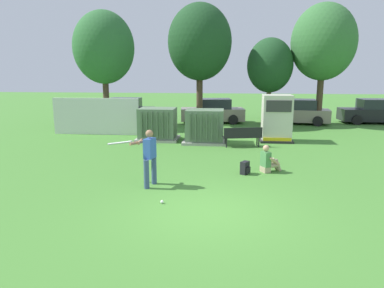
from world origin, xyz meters
TOP-DOWN VIEW (x-y plane):
  - ground_plane at (0.00, 0.00)m, footprint 96.00×96.00m
  - fence_panel at (-6.75, 10.50)m, footprint 4.80×0.12m
  - transformer_west at (-3.05, 9.22)m, footprint 2.10×1.70m
  - transformer_mid_west at (-0.64, 8.75)m, footprint 2.10×1.70m
  - generator_enclosure at (2.88, 9.49)m, footprint 1.60×1.40m
  - park_bench at (1.16, 7.92)m, footprint 1.84×0.78m
  - batter at (-1.91, 1.88)m, footprint 1.60×0.77m
  - sports_ball at (-1.24, 0.45)m, footprint 0.09×0.09m
  - seated_spectator at (1.88, 3.82)m, footprint 0.79×0.67m
  - backpack at (1.08, 3.45)m, footprint 0.37×0.38m
  - tree_left at (-7.08, 13.30)m, footprint 3.68×3.68m
  - tree_center_left at (-1.34, 14.38)m, footprint 3.94×3.94m
  - tree_center_right at (3.07, 15.06)m, footprint 2.88×2.88m
  - tree_right at (6.27, 15.14)m, footprint 3.95×3.95m
  - parked_car_leftmost at (-6.73, 15.67)m, footprint 4.21×1.93m
  - parked_car_left_of_center at (-0.53, 15.64)m, footprint 4.37×2.28m
  - parked_car_right_of_center at (5.03, 15.74)m, footprint 4.39×2.35m
  - parked_car_rightmost at (10.17, 16.46)m, footprint 4.23×1.98m

SIDE VIEW (x-z plane):
  - ground_plane at x=0.00m, z-range 0.00..0.00m
  - sports_ball at x=-1.24m, z-range 0.00..0.09m
  - backpack at x=1.08m, z-range -0.01..0.43m
  - seated_spectator at x=1.88m, z-range -0.11..0.86m
  - park_bench at x=1.16m, z-range 0.08..0.99m
  - parked_car_leftmost at x=-6.73m, z-range -0.06..1.56m
  - parked_car_left_of_center at x=-0.53m, z-range -0.06..1.56m
  - parked_car_right_of_center at x=5.03m, z-range -0.06..1.56m
  - parked_car_rightmost at x=10.17m, z-range -0.06..1.56m
  - transformer_west at x=-3.05m, z-range -0.02..1.60m
  - transformer_mid_west at x=-0.64m, z-range -0.02..1.60m
  - batter at x=-1.91m, z-range 0.11..1.85m
  - fence_panel at x=-6.75m, z-range 0.00..2.00m
  - generator_enclosure at x=2.88m, z-range -0.01..2.29m
  - tree_center_right at x=3.07m, z-range 1.02..6.53m
  - tree_left at x=-7.08m, z-range 1.31..8.34m
  - tree_center_left at x=-1.34m, z-range 1.40..8.93m
  - tree_right at x=6.27m, z-range 1.40..8.95m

